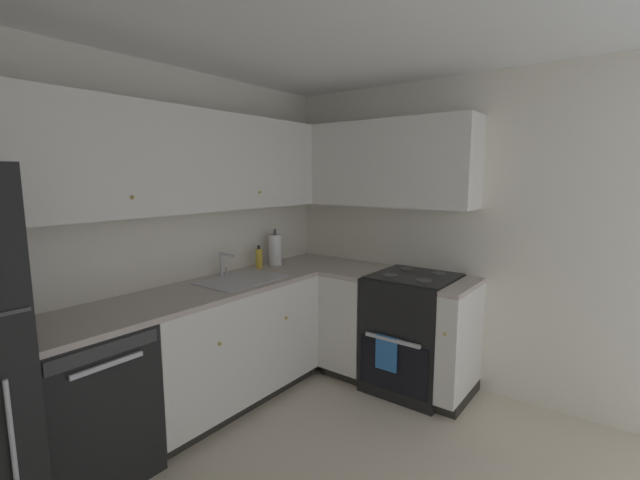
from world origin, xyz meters
TOP-DOWN VIEW (x-y plane):
  - wall_back at (0.00, 1.51)m, footprint 3.53×0.05m
  - wall_right at (1.74, 0.00)m, footprint 0.05×3.07m
  - dishwasher at (-0.61, 1.19)m, footprint 0.60×0.63m
  - lower_cabinets_back at (0.40, 1.19)m, footprint 1.42×0.62m
  - countertop_back at (0.40, 1.19)m, footprint 2.63×0.60m
  - lower_cabinets_right at (1.42, 0.44)m, footprint 0.62×1.15m
  - countertop_right at (1.41, 0.44)m, footprint 0.60×1.15m
  - oven_range at (1.43, 0.19)m, footprint 0.68×0.62m
  - upper_cabinets_back at (0.24, 1.33)m, footprint 2.31×0.34m
  - upper_cabinets_right at (1.55, 0.64)m, footprint 0.32×1.69m
  - sink at (0.55, 1.16)m, footprint 0.61×0.40m
  - faucet at (0.55, 1.36)m, footprint 0.07×0.16m
  - soap_bottle at (0.93, 1.37)m, footprint 0.06×0.06m
  - paper_towel_roll at (1.11, 1.35)m, footprint 0.11×0.11m

SIDE VIEW (x-z plane):
  - dishwasher at x=-0.61m, z-range 0.00..0.87m
  - lower_cabinets_back at x=0.40m, z-range 0.00..0.87m
  - lower_cabinets_right at x=1.42m, z-range 0.00..0.87m
  - oven_range at x=1.43m, z-range -0.07..0.98m
  - sink at x=0.55m, z-range 0.81..0.91m
  - countertop_back at x=0.40m, z-range 0.87..0.90m
  - countertop_right at x=1.41m, z-range 0.87..0.90m
  - soap_bottle at x=0.93m, z-range 0.89..1.08m
  - faucet at x=0.55m, z-range 0.92..1.11m
  - paper_towel_roll at x=1.11m, z-range 0.87..1.20m
  - wall_back at x=0.00m, z-range 0.00..2.41m
  - wall_right at x=1.74m, z-range 0.00..2.41m
  - upper_cabinets_back at x=0.24m, z-range 1.42..2.11m
  - upper_cabinets_right at x=1.55m, z-range 1.42..2.11m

